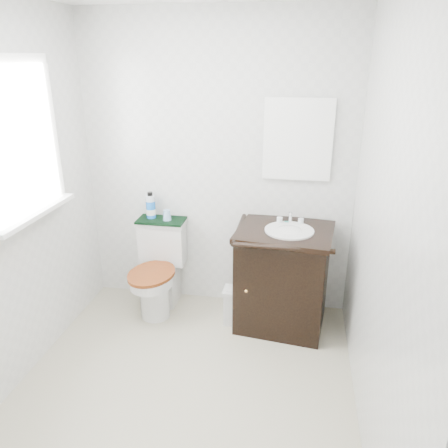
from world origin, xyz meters
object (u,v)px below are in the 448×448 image
(toilet, at_px, (159,272))
(trash_bin, at_px, (236,306))
(cup, at_px, (167,215))
(mouthwash_bottle, at_px, (151,206))
(vanity, at_px, (283,275))

(toilet, xyz_separation_m, trash_bin, (0.68, -0.13, -0.18))
(toilet, distance_m, cup, 0.49)
(toilet, bearing_deg, cup, 63.69)
(mouthwash_bottle, relative_size, cup, 2.57)
(trash_bin, relative_size, mouthwash_bottle, 1.36)
(cup, bearing_deg, vanity, -10.31)
(mouthwash_bottle, distance_m, cup, 0.16)
(vanity, distance_m, cup, 1.07)
(toilet, bearing_deg, trash_bin, -10.76)
(vanity, xyz_separation_m, cup, (-0.98, 0.18, 0.38))
(trash_bin, bearing_deg, toilet, 169.24)
(toilet, xyz_separation_m, mouthwash_bottle, (-0.09, 0.14, 0.54))
(toilet, bearing_deg, mouthwash_bottle, 122.69)
(trash_bin, bearing_deg, mouthwash_bottle, 160.54)
(toilet, relative_size, cup, 8.59)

